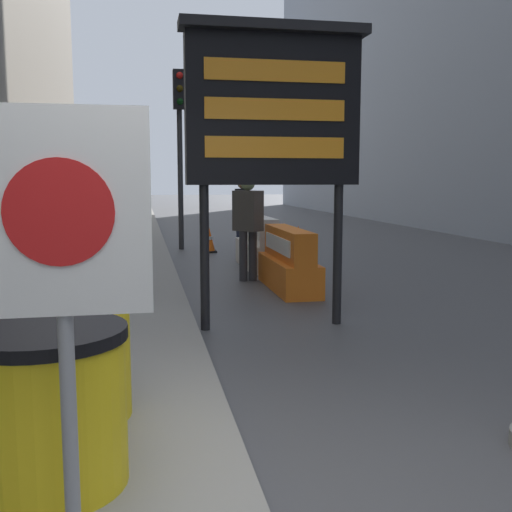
% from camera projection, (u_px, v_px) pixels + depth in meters
% --- Properties ---
extents(barrel_drum_foreground, '(0.76, 0.76, 0.77)m').
position_uv_depth(barrel_drum_foreground, '(48.00, 407.00, 2.83)').
color(barrel_drum_foreground, yellow).
rests_on(barrel_drum_foreground, sidewalk_left).
extents(barrel_drum_middle, '(0.76, 0.76, 0.77)m').
position_uv_depth(barrel_drum_middle, '(69.00, 356.00, 3.65)').
color(barrel_drum_middle, yellow).
rests_on(barrel_drum_middle, sidewalk_left).
extents(warning_sign, '(0.65, 0.08, 1.72)m').
position_uv_depth(warning_sign, '(61.00, 246.00, 2.18)').
color(warning_sign, gray).
rests_on(warning_sign, sidewalk_left).
extents(message_board, '(1.96, 0.36, 3.19)m').
position_uv_depth(message_board, '(273.00, 110.00, 6.27)').
color(message_board, black).
rests_on(message_board, ground_plane).
extents(jersey_barrier_orange_near, '(0.54, 1.88, 0.90)m').
position_uv_depth(jersey_barrier_orange_near, '(288.00, 263.00, 8.74)').
color(jersey_barrier_orange_near, orange).
rests_on(jersey_barrier_orange_near, ground_plane).
extents(jersey_barrier_white, '(0.57, 1.87, 0.93)m').
position_uv_depth(jersey_barrier_white, '(259.00, 245.00, 10.95)').
color(jersey_barrier_white, silver).
rests_on(jersey_barrier_white, ground_plane).
extents(traffic_cone_near, '(0.31, 0.31, 0.55)m').
position_uv_depth(traffic_cone_near, '(209.00, 240.00, 13.18)').
color(traffic_cone_near, black).
rests_on(traffic_cone_near, ground_plane).
extents(traffic_cone_mid, '(0.38, 0.38, 0.68)m').
position_uv_depth(traffic_cone_mid, '(298.00, 243.00, 12.12)').
color(traffic_cone_mid, black).
rests_on(traffic_cone_mid, ground_plane).
extents(traffic_light_near_curb, '(0.28, 0.44, 4.00)m').
position_uv_depth(traffic_light_near_curb, '(180.00, 121.00, 13.37)').
color(traffic_light_near_curb, '#2D2D30').
rests_on(traffic_light_near_curb, ground_plane).
extents(pedestrian_worker, '(0.39, 0.49, 1.61)m').
position_uv_depth(pedestrian_worker, '(242.00, 209.00, 13.11)').
color(pedestrian_worker, '#23283D').
rests_on(pedestrian_worker, ground_plane).
extents(pedestrian_passerby, '(0.48, 0.50, 1.65)m').
position_uv_depth(pedestrian_passerby, '(248.00, 220.00, 9.41)').
color(pedestrian_passerby, '#333338').
rests_on(pedestrian_passerby, ground_plane).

